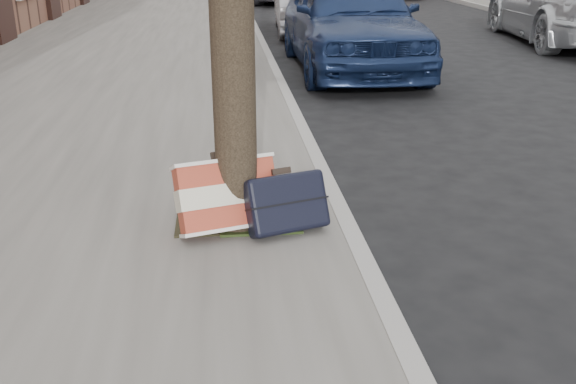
{
  "coord_description": "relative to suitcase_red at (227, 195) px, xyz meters",
  "views": [
    {
      "loc": [
        -2.08,
        -3.07,
        1.94
      ],
      "look_at": [
        -1.67,
        0.8,
        0.4
      ],
      "focal_mm": 40.0,
      "sensor_mm": 36.0,
      "label": 1
    }
  ],
  "objects": [
    {
      "name": "near_sidewalk",
      "position": [
        -1.63,
        14.13,
        -0.31
      ],
      "size": [
        5.0,
        70.0,
        0.12
      ],
      "primitive_type": "cube",
      "color": "gray",
      "rests_on": "ground"
    },
    {
      "name": "far_sidewalk",
      "position": [
        9.87,
        14.13,
        -0.31
      ],
      "size": [
        4.0,
        70.0,
        0.12
      ],
      "primitive_type": "cube",
      "color": "slate",
      "rests_on": "ground"
    },
    {
      "name": "dirt_patch",
      "position": [
        0.07,
        0.33,
        -0.24
      ],
      "size": [
        0.85,
        0.85,
        0.02
      ],
      "primitive_type": "cube",
      "color": "black",
      "rests_on": "near_sidewalk"
    },
    {
      "name": "suitcase_red",
      "position": [
        0.0,
        0.0,
        0.0
      ],
      "size": [
        0.72,
        0.52,
        0.5
      ],
      "primitive_type": "cube",
      "rotation": [
        -0.42,
        0.0,
        0.28
      ],
      "color": "#9B311F",
      "rests_on": "near_sidewalk"
    },
    {
      "name": "suitcase_navy",
      "position": [
        0.38,
        -0.06,
        -0.04
      ],
      "size": [
        0.61,
        0.46,
        0.42
      ],
      "primitive_type": "cube",
      "rotation": [
        -0.42,
        0.0,
        0.31
      ],
      "color": "black",
      "rests_on": "near_sidewalk"
    },
    {
      "name": "car_near_front",
      "position": [
        2.05,
        6.22,
        0.41
      ],
      "size": [
        1.85,
        4.58,
        1.56
      ],
      "primitive_type": "imported",
      "rotation": [
        0.0,
        0.0,
        -0.0
      ],
      "color": "#142246",
      "rests_on": "ground"
    },
    {
      "name": "car_near_mid",
      "position": [
        2.0,
        10.76,
        0.3
      ],
      "size": [
        1.64,
        4.13,
        1.34
      ],
      "primitive_type": "imported",
      "rotation": [
        0.0,
        0.0,
        -0.06
      ],
      "color": "#989A9F",
      "rests_on": "ground"
    },
    {
      "name": "car_far_front",
      "position": [
        6.92,
        8.56,
        0.39
      ],
      "size": [
        2.83,
        5.46,
        1.51
      ],
      "primitive_type": "imported",
      "rotation": [
        0.0,
        0.0,
        3.0
      ],
      "color": "#A8ABAF",
      "rests_on": "ground"
    }
  ]
}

